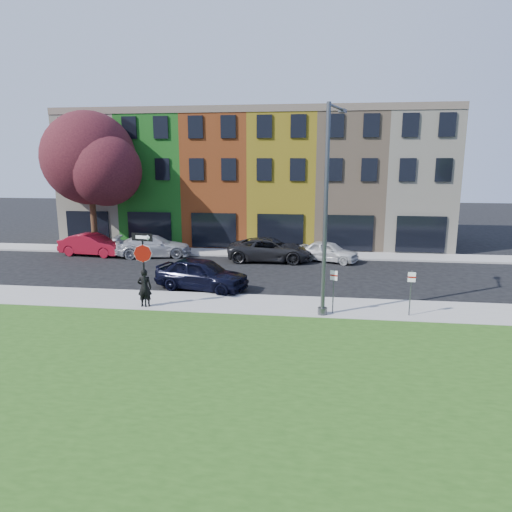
# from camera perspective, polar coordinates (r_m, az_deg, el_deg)

# --- Properties ---
(ground) EXTENTS (120.00, 120.00, 0.00)m
(ground) POSITION_cam_1_polar(r_m,az_deg,el_deg) (18.48, -0.90, -9.17)
(ground) COLOR black
(ground) RESTS_ON ground
(sidewalk_near) EXTENTS (40.00, 3.00, 0.12)m
(sidewalk_near) POSITION_cam_1_polar(r_m,az_deg,el_deg) (21.12, 5.69, -6.33)
(sidewalk_near) COLOR gray
(sidewalk_near) RESTS_ON ground
(sidewalk_far) EXTENTS (40.00, 2.40, 0.12)m
(sidewalk_far) POSITION_cam_1_polar(r_m,az_deg,el_deg) (33.19, -2.31, 0.42)
(sidewalk_far) COLOR gray
(sidewalk_far) RESTS_ON ground
(rowhouse_block) EXTENTS (30.00, 10.12, 10.00)m
(rowhouse_block) POSITION_cam_1_polar(r_m,az_deg,el_deg) (38.61, -0.08, 9.41)
(rowhouse_block) COLOR #BCB49C
(rowhouse_block) RESTS_ON ground
(stop_sign) EXTENTS (1.03, 0.27, 3.38)m
(stop_sign) POSITION_cam_1_polar(r_m,az_deg,el_deg) (20.79, -13.95, 0.10)
(stop_sign) COLOR black
(stop_sign) RESTS_ON sidewalk_near
(man) EXTENTS (0.82, 0.69, 1.74)m
(man) POSITION_cam_1_polar(r_m,az_deg,el_deg) (21.27, -13.76, -3.87)
(man) COLOR black
(man) RESTS_ON sidewalk_near
(sedan_near) EXTENTS (4.43, 5.91, 1.68)m
(sedan_near) POSITION_cam_1_polar(r_m,az_deg,el_deg) (23.94, -6.80, -2.24)
(sedan_near) COLOR black
(sedan_near) RESTS_ON ground
(parked_car_red) EXTENTS (2.70, 5.07, 1.55)m
(parked_car_red) POSITION_cam_1_polar(r_m,az_deg,el_deg) (34.43, -19.74, 1.35)
(parked_car_red) COLOR maroon
(parked_car_red) RESTS_ON ground
(parked_car_silver) EXTENTS (4.37, 6.14, 1.52)m
(parked_car_silver) POSITION_cam_1_polar(r_m,az_deg,el_deg) (32.78, -12.68, 1.23)
(parked_car_silver) COLOR #9E9EA2
(parked_car_silver) RESTS_ON ground
(parked_car_dark) EXTENTS (2.78, 5.70, 1.56)m
(parked_car_dark) POSITION_cam_1_polar(r_m,az_deg,el_deg) (30.59, 1.73, 0.81)
(parked_car_dark) COLOR black
(parked_car_dark) RESTS_ON ground
(parked_car_white) EXTENTS (4.28, 5.07, 1.36)m
(parked_car_white) POSITION_cam_1_polar(r_m,az_deg,el_deg) (30.83, 9.02, 0.57)
(parked_car_white) COLOR silver
(parked_car_white) RESTS_ON ground
(street_lamp) EXTENTS (1.04, 2.50, 8.78)m
(street_lamp) POSITION_cam_1_polar(r_m,az_deg,el_deg) (19.27, 8.85, 5.49)
(street_lamp) COLOR #474A4D
(street_lamp) RESTS_ON sidewalk_near
(parking_sign_a) EXTENTS (0.30, 0.16, 1.96)m
(parking_sign_a) POSITION_cam_1_polar(r_m,az_deg,el_deg) (19.95, 9.66, -3.63)
(parking_sign_a) COLOR #474A4D
(parking_sign_a) RESTS_ON sidewalk_near
(parking_sign_b) EXTENTS (0.32, 0.09, 1.98)m
(parking_sign_b) POSITION_cam_1_polar(r_m,az_deg,el_deg) (20.42, 18.80, -3.73)
(parking_sign_b) COLOR #474A4D
(parking_sign_b) RESTS_ON sidewalk_near
(tree_purple) EXTENTS (7.94, 6.95, 9.99)m
(tree_purple) POSITION_cam_1_polar(r_m,az_deg,el_deg) (35.44, -19.88, 11.15)
(tree_purple) COLOR black
(tree_purple) RESTS_ON sidewalk_far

